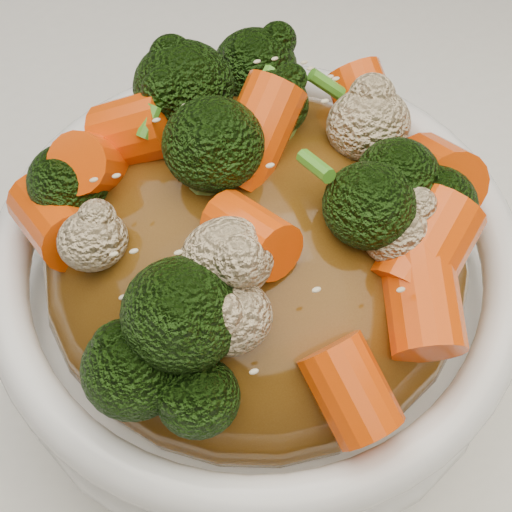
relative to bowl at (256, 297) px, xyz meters
name	(u,v)px	position (x,y,z in m)	size (l,w,h in m)	color
tablecloth	(336,356)	(0.04, -0.01, -0.07)	(1.20, 0.80, 0.04)	white
bowl	(256,297)	(0.00, 0.00, 0.00)	(0.23, 0.23, 0.09)	white
sauce_base	(256,260)	(0.00, 0.00, 0.03)	(0.18, 0.18, 0.10)	#5D3810
carrots	(256,160)	(0.00, 0.00, 0.10)	(0.18, 0.18, 0.05)	#F74E08
broccoli	(256,162)	(0.00, 0.00, 0.10)	(0.18, 0.18, 0.05)	black
cauliflower	(256,165)	(0.00, 0.00, 0.10)	(0.18, 0.18, 0.04)	beige
scallions	(256,158)	(0.00, 0.00, 0.10)	(0.14, 0.14, 0.02)	#469221
sesame_seeds	(256,158)	(0.00, 0.00, 0.10)	(0.17, 0.17, 0.01)	beige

